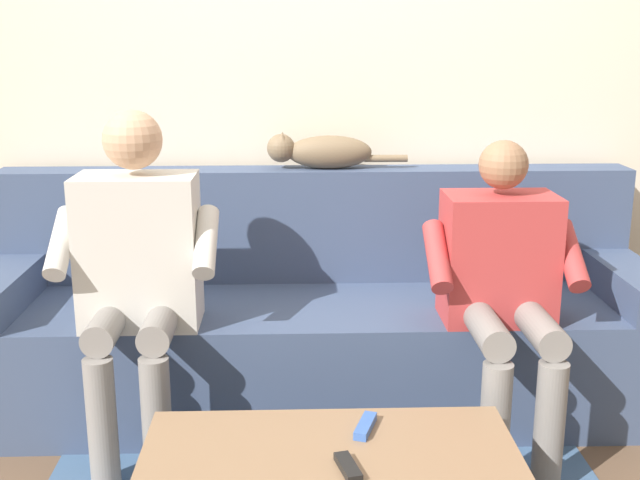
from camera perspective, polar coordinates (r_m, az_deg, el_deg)
The scene contains 7 objects.
back_wall at distance 3.44m, azimuth -0.40°, elevation 11.88°, with size 5.62×0.06×2.62m, color beige.
couch at distance 3.24m, azimuth -0.17°, elevation -6.11°, with size 2.64×0.76×0.93m.
person_left_seated at distance 2.87m, azimuth 13.06°, elevation -2.76°, with size 0.55×0.59×1.12m.
person_right_seated at distance 2.83m, azimuth -13.08°, elevation -1.67°, with size 0.57×0.50×1.23m.
cat_on_backrest at distance 3.30m, azimuth 0.05°, elevation 6.42°, with size 0.59×0.14×0.15m.
remote_blue at distance 2.34m, azimuth 3.30°, elevation -13.26°, with size 0.14×0.04×0.02m, color #3860B7.
remote_black at distance 2.15m, azimuth 2.03°, elevation -16.05°, with size 0.13×0.04×0.02m, color black.
Camera 1 is at (0.10, 2.88, 1.48)m, focal length 44.32 mm.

